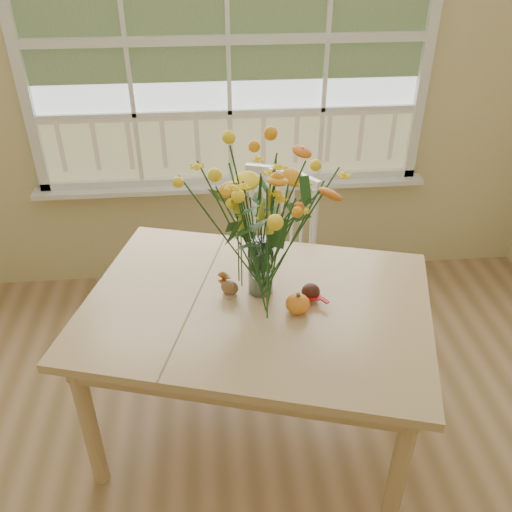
{
  "coord_description": "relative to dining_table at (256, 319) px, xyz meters",
  "views": [
    {
      "loc": [
        -0.13,
        -0.88,
        2.17
      ],
      "look_at": [
        0.03,
        0.92,
        0.99
      ],
      "focal_mm": 38.0,
      "sensor_mm": 36.0,
      "label": 1
    }
  ],
  "objects": [
    {
      "name": "turkey_figurine",
      "position": [
        -0.11,
        0.06,
        0.13
      ],
      "size": [
        0.1,
        0.09,
        0.1
      ],
      "rotation": [
        0.0,
        0.0,
        -0.49
      ],
      "color": "#CCB78C",
      "rests_on": "dining_table"
    },
    {
      "name": "dining_table",
      "position": [
        0.0,
        0.0,
        0.0
      ],
      "size": [
        1.66,
        1.38,
        0.77
      ],
      "rotation": [
        0.0,
        0.0,
        -0.28
      ],
      "color": "tan",
      "rests_on": "floor"
    },
    {
      "name": "window",
      "position": [
        -0.03,
        1.31,
        0.86
      ],
      "size": [
        2.42,
        0.12,
        1.74
      ],
      "color": "silver",
      "rests_on": "wall_back"
    },
    {
      "name": "windsor_chair",
      "position": [
        0.17,
        0.77,
        -0.14
      ],
      "size": [
        0.61,
        0.6,
        0.95
      ],
      "rotation": [
        0.0,
        0.0,
        -0.63
      ],
      "color": "white",
      "rests_on": "floor"
    },
    {
      "name": "wall_back",
      "position": [
        -0.03,
        1.35,
        0.68
      ],
      "size": [
        4.0,
        0.02,
        2.7
      ],
      "primitive_type": "cube",
      "color": "beige",
      "rests_on": "floor"
    },
    {
      "name": "flower_vase",
      "position": [
        0.03,
        0.08,
        0.45
      ],
      "size": [
        0.51,
        0.51,
        0.6
      ],
      "color": "white",
      "rests_on": "dining_table"
    },
    {
      "name": "pumpkin",
      "position": [
        0.16,
        -0.08,
        0.13
      ],
      "size": [
        0.1,
        0.1,
        0.08
      ],
      "primitive_type": "ellipsoid",
      "color": "orange",
      "rests_on": "dining_table"
    },
    {
      "name": "dark_gourd",
      "position": [
        0.23,
        0.0,
        0.13
      ],
      "size": [
        0.13,
        0.12,
        0.07
      ],
      "color": "#38160F",
      "rests_on": "dining_table"
    }
  ]
}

